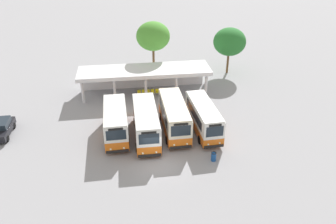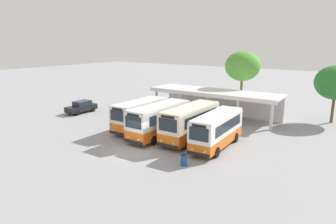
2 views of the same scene
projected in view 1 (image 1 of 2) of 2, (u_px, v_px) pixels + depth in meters
The scene contains 16 objects.
ground_plane at pixel (157, 163), 31.10m from camera, with size 180.00×180.00×0.00m, color #939399.
city_bus_nearest_orange at pixel (116, 121), 34.28m from camera, with size 2.55×7.31×3.22m.
city_bus_second_in_row at pixel (146, 122), 34.05m from camera, with size 2.44×8.09×3.28m.
city_bus_middle_cream at pixel (174, 116), 35.18m from camera, with size 2.51×8.00×3.35m.
city_bus_fourth_amber at pixel (204, 117), 35.18m from camera, with size 2.53×7.74×3.14m.
parked_car_flank at pixel (2, 128), 34.93m from camera, with size 1.87×4.27×1.62m.
terminal_canopy at pixel (144, 74), 43.54m from camera, with size 16.97×4.59×3.40m.
waiting_chair_end_by_column at pixel (139, 93), 43.18m from camera, with size 0.46×0.46×0.86m.
waiting_chair_second_from_end at pixel (144, 92), 43.28m from camera, with size 0.46×0.46×0.86m.
waiting_chair_middle_seat at pixel (148, 92), 43.29m from camera, with size 0.46×0.46×0.86m.
waiting_chair_fourth_seat at pixel (153, 92), 43.41m from camera, with size 0.46×0.46×0.86m.
waiting_chair_fifth_seat at pixel (157, 91), 43.48m from camera, with size 0.46×0.46×0.86m.
waiting_chair_far_end_seat at pixel (162, 91), 43.49m from camera, with size 0.46×0.46×0.86m.
roadside_tree_behind_canopy at pixel (153, 36), 45.73m from camera, with size 4.66×4.66×8.22m.
roadside_tree_east_of_canopy at pixel (230, 42), 48.24m from camera, with size 4.73×4.73×6.83m.
litter_bin_apron at pixel (214, 156), 31.19m from camera, with size 0.49×0.49×0.90m.
Camera 1 is at (-2.38, -24.82, 19.21)m, focal length 35.51 mm.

